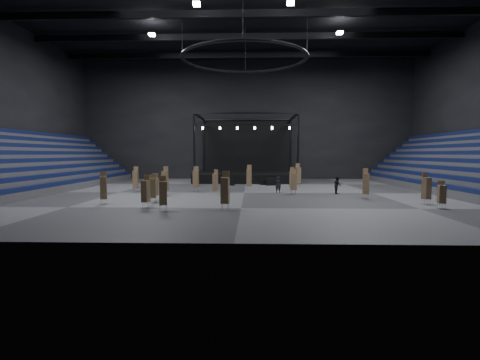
{
  "coord_description": "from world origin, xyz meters",
  "views": [
    {
      "loc": [
        0.76,
        -36.73,
        3.83
      ],
      "look_at": [
        -0.35,
        -2.0,
        1.4
      ],
      "focal_mm": 28.0,
      "sensor_mm": 36.0,
      "label": 1
    }
  ],
  "objects_px": {
    "chair_stack_16": "(153,188)",
    "chair_stack_8": "(165,180)",
    "chair_stack_2": "(215,182)",
    "man_center": "(278,185)",
    "flight_case_left": "(229,182)",
    "chair_stack_10": "(249,177)",
    "chair_stack_13": "(225,190)",
    "flight_case_mid": "(265,182)",
    "flight_case_right": "(272,182)",
    "chair_stack_17": "(196,179)",
    "chair_stack_6": "(426,188)",
    "crew_member": "(337,185)",
    "chair_stack_0": "(155,186)",
    "chair_stack_12": "(298,175)",
    "chair_stack_9": "(146,191)",
    "stage": "(247,171)",
    "chair_stack_4": "(366,183)",
    "chair_stack_14": "(104,187)",
    "chair_stack_3": "(163,193)",
    "chair_stack_5": "(292,178)",
    "chair_stack_7": "(196,176)",
    "chair_stack_1": "(136,179)",
    "chair_stack_11": "(442,194)",
    "chair_stack_15": "(294,181)"
  },
  "relations": [
    {
      "from": "flight_case_right",
      "to": "chair_stack_7",
      "type": "xyz_separation_m",
      "value": [
        -9.18,
        -0.77,
        0.74
      ]
    },
    {
      "from": "stage",
      "to": "chair_stack_8",
      "type": "height_order",
      "value": "stage"
    },
    {
      "from": "flight_case_right",
      "to": "man_center",
      "type": "distance_m",
      "value": 8.74
    },
    {
      "from": "chair_stack_9",
      "to": "chair_stack_2",
      "type": "bearing_deg",
      "value": 83.67
    },
    {
      "from": "chair_stack_17",
      "to": "man_center",
      "type": "xyz_separation_m",
      "value": [
        8.26,
        -0.82,
        -0.52
      ]
    },
    {
      "from": "chair_stack_2",
      "to": "chair_stack_13",
      "type": "relative_size",
      "value": 0.89
    },
    {
      "from": "chair_stack_4",
      "to": "chair_stack_14",
      "type": "height_order",
      "value": "chair_stack_4"
    },
    {
      "from": "chair_stack_13",
      "to": "chair_stack_1",
      "type": "bearing_deg",
      "value": 139.86
    },
    {
      "from": "chair_stack_0",
      "to": "chair_stack_12",
      "type": "distance_m",
      "value": 18.34
    },
    {
      "from": "flight_case_right",
      "to": "chair_stack_17",
      "type": "bearing_deg",
      "value": -135.65
    },
    {
      "from": "chair_stack_13",
      "to": "chair_stack_7",
      "type": "bearing_deg",
      "value": 113.82
    },
    {
      "from": "chair_stack_1",
      "to": "chair_stack_8",
      "type": "bearing_deg",
      "value": -33.56
    },
    {
      "from": "chair_stack_9",
      "to": "chair_stack_10",
      "type": "bearing_deg",
      "value": 79.31
    },
    {
      "from": "chair_stack_14",
      "to": "chair_stack_17",
      "type": "distance_m",
      "value": 11.09
    },
    {
      "from": "stage",
      "to": "chair_stack_1",
      "type": "bearing_deg",
      "value": -124.12
    },
    {
      "from": "chair_stack_3",
      "to": "chair_stack_7",
      "type": "distance_m",
      "value": 20.02
    },
    {
      "from": "chair_stack_12",
      "to": "chair_stack_10",
      "type": "bearing_deg",
      "value": -163.28
    },
    {
      "from": "flight_case_left",
      "to": "chair_stack_9",
      "type": "distance_m",
      "value": 19.64
    },
    {
      "from": "chair_stack_13",
      "to": "flight_case_mid",
      "type": "bearing_deg",
      "value": 90.24
    },
    {
      "from": "chair_stack_16",
      "to": "chair_stack_8",
      "type": "bearing_deg",
      "value": 81.63
    },
    {
      "from": "chair_stack_15",
      "to": "flight_case_mid",
      "type": "bearing_deg",
      "value": 91.6
    },
    {
      "from": "chair_stack_0",
      "to": "chair_stack_4",
      "type": "height_order",
      "value": "chair_stack_4"
    },
    {
      "from": "chair_stack_2",
      "to": "man_center",
      "type": "height_order",
      "value": "chair_stack_2"
    },
    {
      "from": "stage",
      "to": "flight_case_mid",
      "type": "bearing_deg",
      "value": -70.57
    },
    {
      "from": "chair_stack_9",
      "to": "chair_stack_12",
      "type": "distance_m",
      "value": 20.96
    },
    {
      "from": "flight_case_mid",
      "to": "crew_member",
      "type": "bearing_deg",
      "value": -56.69
    },
    {
      "from": "chair_stack_9",
      "to": "chair_stack_16",
      "type": "bearing_deg",
      "value": 112.88
    },
    {
      "from": "chair_stack_2",
      "to": "chair_stack_7",
      "type": "bearing_deg",
      "value": 131.08
    },
    {
      "from": "chair_stack_10",
      "to": "chair_stack_16",
      "type": "height_order",
      "value": "chair_stack_10"
    },
    {
      "from": "chair_stack_12",
      "to": "chair_stack_14",
      "type": "relative_size",
      "value": 1.12
    },
    {
      "from": "chair_stack_6",
      "to": "crew_member",
      "type": "xyz_separation_m",
      "value": [
        -4.95,
        7.59,
        -0.44
      ]
    },
    {
      "from": "chair_stack_10",
      "to": "chair_stack_17",
      "type": "relative_size",
      "value": 1.05
    },
    {
      "from": "chair_stack_11",
      "to": "chair_stack_3",
      "type": "bearing_deg",
      "value": -169.4
    },
    {
      "from": "chair_stack_11",
      "to": "chair_stack_15",
      "type": "height_order",
      "value": "chair_stack_15"
    },
    {
      "from": "chair_stack_17",
      "to": "chair_stack_9",
      "type": "bearing_deg",
      "value": -90.01
    },
    {
      "from": "chair_stack_3",
      "to": "chair_stack_5",
      "type": "bearing_deg",
      "value": 36.19
    },
    {
      "from": "chair_stack_4",
      "to": "chair_stack_5",
      "type": "relative_size",
      "value": 1.06
    },
    {
      "from": "chair_stack_11",
      "to": "chair_stack_0",
      "type": "bearing_deg",
      "value": 175.62
    },
    {
      "from": "chair_stack_6",
      "to": "chair_stack_12",
      "type": "height_order",
      "value": "chair_stack_12"
    },
    {
      "from": "chair_stack_9",
      "to": "stage",
      "type": "bearing_deg",
      "value": 94.17
    },
    {
      "from": "flight_case_left",
      "to": "chair_stack_15",
      "type": "xyz_separation_m",
      "value": [
        6.72,
        -9.66,
        0.87
      ]
    },
    {
      "from": "chair_stack_7",
      "to": "flight_case_mid",
      "type": "bearing_deg",
      "value": -2.47
    },
    {
      "from": "flight_case_left",
      "to": "chair_stack_10",
      "type": "bearing_deg",
      "value": -67.84
    },
    {
      "from": "chair_stack_0",
      "to": "chair_stack_11",
      "type": "height_order",
      "value": "chair_stack_0"
    },
    {
      "from": "flight_case_left",
      "to": "chair_stack_6",
      "type": "bearing_deg",
      "value": -46.37
    },
    {
      "from": "chair_stack_0",
      "to": "chair_stack_16",
      "type": "bearing_deg",
      "value": -69.06
    },
    {
      "from": "chair_stack_9",
      "to": "man_center",
      "type": "distance_m",
      "value": 14.59
    },
    {
      "from": "chair_stack_15",
      "to": "chair_stack_13",
      "type": "bearing_deg",
      "value": -130.54
    },
    {
      "from": "chair_stack_14",
      "to": "chair_stack_13",
      "type": "bearing_deg",
      "value": -33.28
    },
    {
      "from": "chair_stack_16",
      "to": "chair_stack_11",
      "type": "bearing_deg",
      "value": -18.8
    }
  ]
}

